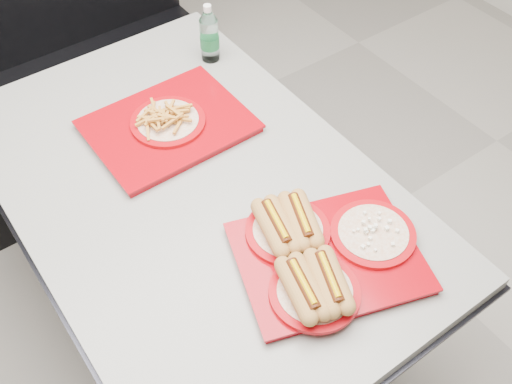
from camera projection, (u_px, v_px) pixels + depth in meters
ground at (209, 319)px, 2.18m from camera, size 6.00×6.00×0.00m
diner_table at (198, 220)px, 1.74m from camera, size 0.92×1.42×0.75m
booth_bench at (60, 79)px, 2.46m from camera, size 1.30×0.57×1.35m
tray_near at (321, 253)px, 1.42m from camera, size 0.52×0.46×0.09m
tray_far at (168, 123)px, 1.74m from camera, size 0.45×0.35×0.09m
water_bottle at (209, 36)px, 1.92m from camera, size 0.06×0.06×0.20m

